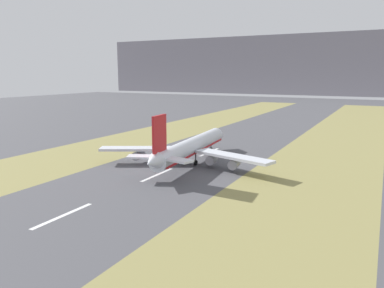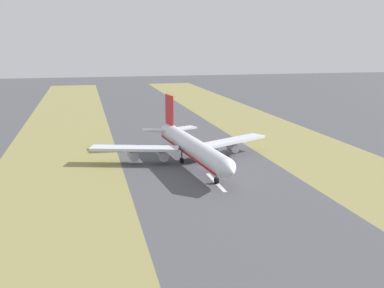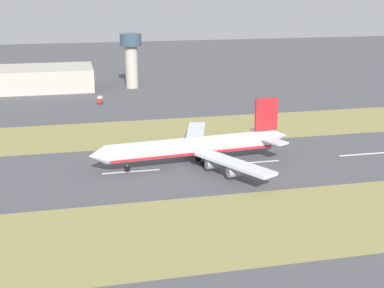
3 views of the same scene
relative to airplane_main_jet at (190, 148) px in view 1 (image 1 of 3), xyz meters
name	(u,v)px [view 1 (image 1 of 3)]	position (x,y,z in m)	size (l,w,h in m)	color
ground_plane	(192,160)	(-2.47, 5.88, -6.02)	(800.00, 800.00, 0.00)	#4C4C51
grass_median_west	(100,149)	(-47.47, 5.88, -6.02)	(40.00, 600.00, 0.01)	olive
grass_median_east	(314,174)	(42.53, 5.88, -6.02)	(40.00, 600.00, 0.01)	olive
centreline_dash_near	(63,216)	(-2.47, -58.10, -6.01)	(1.20, 18.00, 0.01)	silver
centreline_dash_mid	(157,175)	(-2.47, -18.10, -6.01)	(1.20, 18.00, 0.01)	silver
centreline_dash_far	(209,152)	(-2.47, 21.90, -6.01)	(1.20, 18.00, 0.01)	silver
airplane_main_jet	(190,148)	(0.00, 0.00, 0.00)	(63.82, 67.21, 20.20)	silver
mountain_ridge	(345,65)	(-2.47, 525.88, 39.54)	(800.00, 120.00, 91.13)	gray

